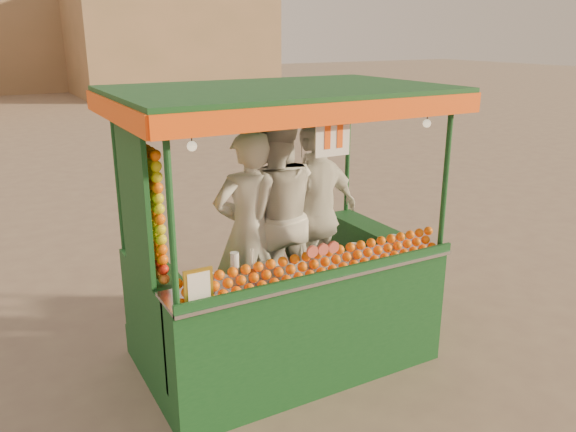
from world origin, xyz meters
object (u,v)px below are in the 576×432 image
vendor_left (249,231)px  vendor_middle (273,216)px  juice_cart (280,283)px  vendor_right (316,216)px

vendor_left → vendor_middle: 0.32m
vendor_left → vendor_middle: vendor_middle is taller
vendor_left → juice_cart: bearing=112.4°
vendor_left → vendor_middle: bearing=-159.8°
vendor_left → vendor_right: (0.75, 0.09, -0.00)m
juice_cart → vendor_middle: (0.17, 0.44, 0.46)m
juice_cart → vendor_middle: bearing=69.3°
juice_cart → vendor_left: juice_cart is taller
vendor_left → vendor_right: vendor_left is taller
vendor_middle → vendor_right: 0.46m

